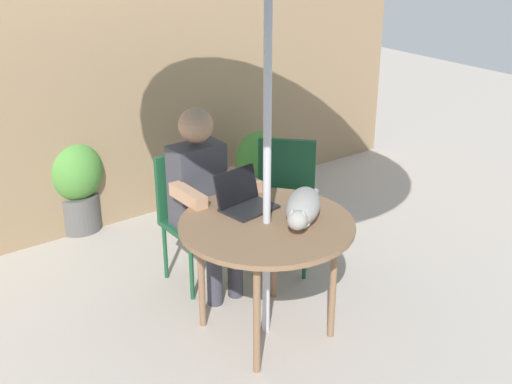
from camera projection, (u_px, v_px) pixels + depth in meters
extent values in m
plane|color=#ADA399|center=(266.00, 330.00, 4.00)|extent=(14.00, 14.00, 0.00)
cube|color=#937756|center=(112.00, 106.00, 5.05)|extent=(5.78, 0.08, 1.91)
cylinder|color=brown|center=(267.00, 225.00, 3.72)|extent=(1.00, 1.00, 0.03)
cylinder|color=brown|center=(274.00, 249.00, 4.22)|extent=(0.04, 0.04, 0.70)
cylinder|color=brown|center=(201.00, 275.00, 3.92)|extent=(0.04, 0.04, 0.70)
cylinder|color=brown|center=(257.00, 318.00, 3.51)|extent=(0.04, 0.04, 0.70)
cylinder|color=brown|center=(333.00, 285.00, 3.81)|extent=(0.04, 0.04, 0.70)
cylinder|color=#B7B7BC|center=(267.00, 154.00, 3.55)|extent=(0.04, 0.04, 2.27)
cube|color=#194C2D|center=(199.00, 225.00, 4.37)|extent=(0.40, 0.40, 0.04)
cube|color=#194C2D|center=(183.00, 183.00, 4.41)|extent=(0.40, 0.04, 0.44)
cylinder|color=#194C2D|center=(207.00, 238.00, 4.68)|extent=(0.03, 0.03, 0.40)
cylinder|color=#194C2D|center=(165.00, 251.00, 4.49)|extent=(0.03, 0.03, 0.40)
cylinder|color=#194C2D|center=(192.00, 272.00, 4.24)|extent=(0.03, 0.03, 0.40)
cylinder|color=#194C2D|center=(235.00, 256.00, 4.43)|extent=(0.03, 0.03, 0.40)
cube|color=#194C2D|center=(283.00, 211.00, 4.57)|extent=(0.57, 0.57, 0.04)
cube|color=#194C2D|center=(287.00, 169.00, 4.64)|extent=(0.30, 0.31, 0.44)
cylinder|color=#194C2D|center=(309.00, 230.00, 4.79)|extent=(0.03, 0.03, 0.40)
cylinder|color=#194C2D|center=(262.00, 227.00, 4.84)|extent=(0.03, 0.03, 0.40)
cylinder|color=#194C2D|center=(255.00, 249.00, 4.53)|extent=(0.03, 0.03, 0.40)
cylinder|color=#194C2D|center=(305.00, 252.00, 4.48)|extent=(0.03, 0.03, 0.40)
cube|color=#3F3F47|center=(197.00, 184.00, 4.26)|extent=(0.34, 0.20, 0.54)
sphere|color=tan|center=(196.00, 125.00, 4.09)|extent=(0.22, 0.22, 0.22)
cube|color=#383842|center=(200.00, 227.00, 4.19)|extent=(0.12, 0.30, 0.12)
cylinder|color=#383842|center=(214.00, 273.00, 4.19)|extent=(0.10, 0.10, 0.44)
cube|color=#383842|center=(221.00, 220.00, 4.28)|extent=(0.12, 0.30, 0.12)
cylinder|color=#383842|center=(235.00, 266.00, 4.28)|extent=(0.10, 0.10, 0.44)
cube|color=tan|center=(188.00, 196.00, 3.97)|extent=(0.08, 0.32, 0.08)
cube|color=tan|center=(242.00, 181.00, 4.19)|extent=(0.08, 0.32, 0.08)
cube|color=black|center=(249.00, 208.00, 3.86)|extent=(0.33, 0.26, 0.02)
cube|color=black|center=(237.00, 186.00, 3.89)|extent=(0.31, 0.10, 0.20)
cube|color=black|center=(236.00, 186.00, 3.90)|extent=(0.30, 0.09, 0.20)
ellipsoid|color=gray|center=(303.00, 206.00, 3.71)|extent=(0.43, 0.41, 0.17)
sphere|color=gray|center=(297.00, 220.00, 3.50)|extent=(0.11, 0.11, 0.11)
ellipsoid|color=white|center=(300.00, 221.00, 3.63)|extent=(0.17, 0.17, 0.09)
cylinder|color=gray|center=(314.00, 197.00, 3.98)|extent=(0.16, 0.15, 0.04)
cone|color=gray|center=(292.00, 211.00, 3.48)|extent=(0.04, 0.04, 0.03)
cone|color=gray|center=(303.00, 212.00, 3.47)|extent=(0.04, 0.04, 0.03)
cylinder|color=#595654|center=(78.00, 211.00, 5.21)|extent=(0.34, 0.34, 0.29)
ellipsoid|color=#4C8C38|center=(73.00, 170.00, 5.07)|extent=(0.44, 0.44, 0.48)
cylinder|color=#9E5138|center=(260.00, 194.00, 5.62)|extent=(0.33, 0.33, 0.22)
ellipsoid|color=#3D7F33|center=(260.00, 159.00, 5.50)|extent=(0.40, 0.40, 0.47)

